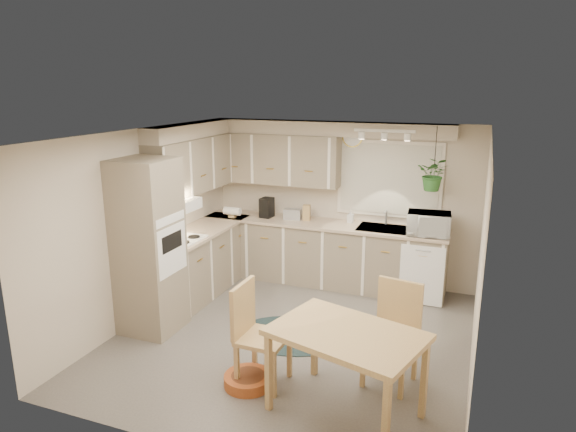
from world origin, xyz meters
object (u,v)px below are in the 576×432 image
object	(u,v)px
chair_back	(391,336)
braided_rug	(291,335)
dining_table	(345,373)
microwave	(429,221)
pet_bed	(248,380)
chair_left	(263,335)

from	to	relation	value
chair_back	braided_rug	xyz separation A→B (m)	(-1.27, 0.58, -0.51)
dining_table	microwave	distance (m)	2.99
pet_bed	microwave	distance (m)	3.29
chair_left	braided_rug	xyz separation A→B (m)	(-0.10, 1.02, -0.51)
dining_table	pet_bed	size ratio (longest dim) A/B	2.68
chair_back	chair_left	bearing A→B (deg)	31.25
dining_table	chair_back	bearing A→B (deg)	65.71
dining_table	chair_back	xyz separation A→B (m)	(0.29, 0.64, 0.11)
pet_bed	microwave	world-z (taller)	microwave
braided_rug	microwave	distance (m)	2.42
chair_back	dining_table	bearing A→B (deg)	76.39
dining_table	chair_back	size ratio (longest dim) A/B	1.26
dining_table	chair_left	distance (m)	0.92
chair_left	pet_bed	size ratio (longest dim) A/B	2.14
dining_table	microwave	size ratio (longest dim) A/B	2.30
chair_left	pet_bed	xyz separation A→B (m)	(-0.12, -0.11, -0.46)
chair_back	braided_rug	world-z (taller)	chair_back
chair_left	chair_back	distance (m)	1.26
pet_bed	chair_left	bearing A→B (deg)	40.67
pet_bed	microwave	xyz separation A→B (m)	(1.39, 2.79, 1.07)
dining_table	pet_bed	distance (m)	1.08
braided_rug	pet_bed	bearing A→B (deg)	-91.36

